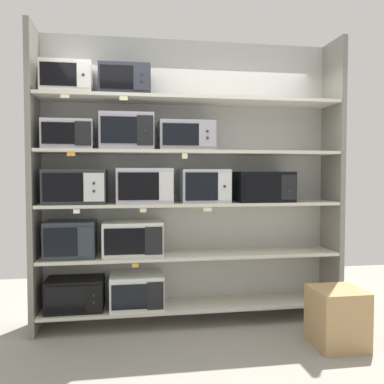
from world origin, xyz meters
name	(u,v)px	position (x,y,z in m)	size (l,w,h in m)	color
ground	(213,372)	(0.00, -1.00, -0.01)	(6.85, 6.00, 0.02)	gray
back_panel	(188,180)	(0.00, 0.23, 1.39)	(3.05, 0.04, 2.78)	#B2B2AD
upright_left	(34,180)	(-1.45, 0.00, 1.39)	(0.05, 0.42, 2.78)	gray
upright_right	(333,180)	(1.45, 0.00, 1.39)	(0.05, 0.42, 2.78)	gray
shelf_0	(192,305)	(0.00, 0.00, 0.17)	(2.85, 0.42, 0.03)	beige
microwave_0	(75,294)	(-1.10, 0.00, 0.33)	(0.52, 0.35, 0.30)	black
microwave_1	(137,290)	(-0.54, 0.00, 0.34)	(0.50, 0.42, 0.32)	white
shelf_1	(192,255)	(0.00, 0.00, 0.66)	(2.85, 0.42, 0.03)	beige
microwave_2	(71,239)	(-1.14, 0.00, 0.85)	(0.45, 0.34, 0.34)	#2A3237
microwave_3	(133,238)	(-0.57, 0.00, 0.84)	(0.56, 0.34, 0.32)	silver
price_tag_0	(135,266)	(-0.55, -0.21, 0.63)	(0.06, 0.00, 0.04)	orange
shelf_2	(192,204)	(0.00, 0.00, 1.16)	(2.85, 0.42, 0.03)	beige
microwave_4	(76,187)	(-1.08, 0.00, 1.33)	(0.56, 0.41, 0.32)	#262B2E
microwave_5	(144,186)	(-0.46, 0.00, 1.34)	(0.52, 0.42, 0.33)	#B1B0C3
microwave_6	(204,186)	(0.12, 0.00, 1.33)	(0.46, 0.39, 0.32)	#B2BEC4
microwave_7	(263,187)	(0.71, 0.00, 1.32)	(0.54, 0.42, 0.30)	black
price_tag_1	(77,211)	(-1.06, -0.21, 1.12)	(0.06, 0.00, 0.04)	white
price_tag_2	(143,210)	(-0.48, -0.21, 1.12)	(0.06, 0.00, 0.03)	beige
price_tag_3	(208,210)	(0.11, -0.21, 1.12)	(0.07, 0.00, 0.04)	beige
shelf_3	(192,152)	(0.00, 0.00, 1.66)	(2.85, 0.42, 0.03)	beige
microwave_8	(69,135)	(-1.14, 0.00, 1.80)	(0.45, 0.37, 0.26)	#B2B2B9
microwave_9	(127,132)	(-0.62, 0.00, 1.84)	(0.49, 0.41, 0.33)	#9F99AA
microwave_10	(186,136)	(-0.06, 0.00, 1.81)	(0.52, 0.36, 0.28)	#9D9CA2
price_tag_4	(71,154)	(-1.10, -0.21, 1.62)	(0.07, 0.00, 0.03)	orange
price_tag_5	(185,156)	(-0.10, -0.21, 1.61)	(0.05, 0.00, 0.05)	beige
shelf_4	(192,100)	(0.00, 0.00, 2.15)	(2.85, 0.42, 0.03)	beige
microwave_11	(68,80)	(-1.14, 0.00, 2.30)	(0.44, 0.43, 0.27)	silver
microwave_12	(125,82)	(-0.63, 0.00, 2.31)	(0.46, 0.38, 0.28)	#292C37
price_tag_6	(65,96)	(-1.14, -0.21, 2.12)	(0.07, 0.00, 0.03)	beige
price_tag_7	(124,98)	(-0.64, -0.21, 2.11)	(0.07, 0.00, 0.04)	beige
shipping_carton	(337,317)	(1.12, -0.73, 0.24)	(0.41, 0.41, 0.49)	tan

